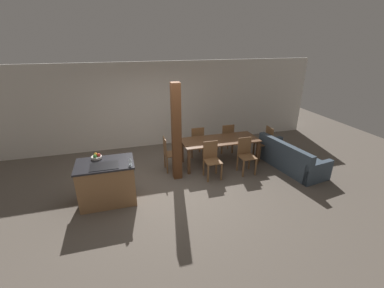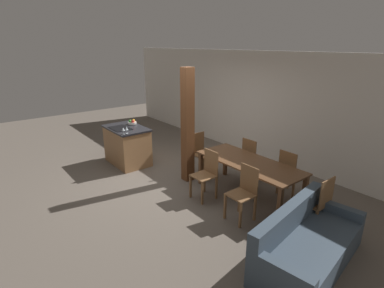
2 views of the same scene
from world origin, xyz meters
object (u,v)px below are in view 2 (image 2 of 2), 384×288
Objects in this scene: wine_glass_middle at (127,129)px; dining_chair_foot_end at (318,202)px; dining_chair_far_right at (290,172)px; dining_chair_near_left at (206,173)px; dining_chair_far_left at (252,158)px; fruit_bowl at (132,122)px; dining_table at (249,166)px; couch at (307,246)px; wine_glass_near at (123,129)px; dining_chair_near_right at (244,192)px; timber_post at (188,126)px; kitchen_island at (127,145)px; dining_chair_head_end at (201,152)px.

wine_glass_middle reaches higher than dining_chair_foot_end.
wine_glass_middle reaches higher than dining_chair_far_right.
dining_chair_near_left is 1.00× the size of dining_chair_far_left.
fruit_bowl is 3.29m from dining_table.
couch reaches higher than dining_table.
wine_glass_near reaches higher than dining_table.
dining_chair_near_left is (2.02, 0.63, -0.55)m from wine_glass_middle.
dining_chair_near_right is 1.16m from dining_chair_foot_end.
dining_chair_foot_end is (1.44, -0.00, -0.15)m from dining_table.
timber_post is (-0.85, -1.11, 0.71)m from dining_chair_far_left.
kitchen_island is 0.84m from wine_glass_near.
dining_table is at bearing 53.83° from dining_chair_near_left.
dining_chair_near_right is 1.00× the size of dining_chair_head_end.
dining_chair_near_left is 2.03m from dining_chair_foot_end.
kitchen_island is 7.60× the size of wine_glass_middle.
timber_post reaches higher than dining_chair_near_right.
dining_chair_head_end is (-1.92, 0.66, 0.00)m from dining_chair_near_right.
dining_chair_far_right is 0.47× the size of couch.
wine_glass_middle is at bearing -144.43° from timber_post.
wine_glass_middle reaches higher than dining_chair_far_left.
kitchen_island is 1.26× the size of dining_chair_near_left.
dining_chair_far_right is at bearing 21.68° from fruit_bowl.
dining_chair_foot_end is (3.93, 1.28, -0.55)m from wine_glass_middle.
timber_post is (-1.81, 0.20, 0.71)m from dining_chair_near_right.
dining_chair_foot_end is at bearing 18.87° from dining_chair_near_left.
wine_glass_near reaches higher than dining_chair_foot_end.
wine_glass_middle is 0.07× the size of dining_table.
dining_chair_far_right is at bearing 26.03° from kitchen_island.
dining_chair_far_left is at bearing 126.17° from dining_table.
dining_table is 2.26× the size of dining_chair_head_end.
dining_chair_far_right and dining_chair_head_end have the same top height.
wine_glass_near is at bearing -166.54° from dining_chair_near_right.
dining_chair_near_right is 1.00× the size of dining_chair_foot_end.
timber_post is at bearing 173.61° from dining_chair_near_right.
kitchen_island is at bearing -76.72° from dining_chair_foot_end.
timber_post is at bearing 31.44° from dining_chair_far_right.
wine_glass_middle is at bearing -168.07° from dining_chair_near_right.
dining_table is at bearing 19.21° from kitchen_island.
fruit_bowl reaches higher than dining_chair_far_right.
wine_glass_near is 0.17× the size of dining_chair_foot_end.
wine_glass_near is 1.49m from timber_post.
dining_chair_far_right is at bearing 34.21° from wine_glass_near.
wine_glass_near is 0.17× the size of dining_chair_far_right.
wine_glass_near and wine_glass_middle have the same top height.
dining_chair_far_right reaches higher than couch.
couch is at bearing -3.69° from dining_chair_near_left.
dining_chair_near_right is at bearing 90.00° from dining_chair_far_right.
kitchen_island is at bearing -160.79° from dining_table.
dining_chair_far_left is 1.00× the size of dining_chair_head_end.
dining_chair_far_right is 1.96m from couch.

